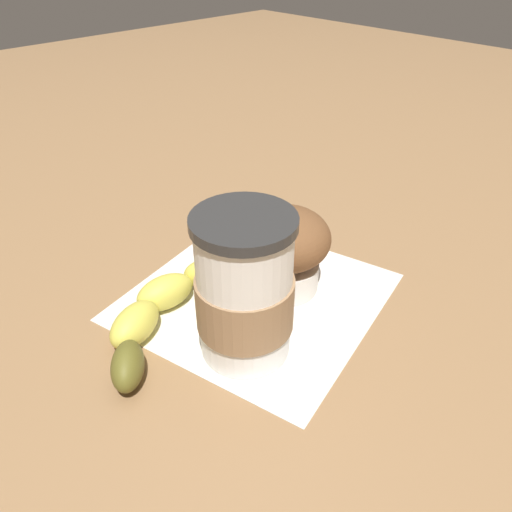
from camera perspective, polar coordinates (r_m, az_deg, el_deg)
name	(u,v)px	position (r m, az deg, el deg)	size (l,w,h in m)	color
ground_plane	(256,297)	(0.58, 0.00, -4.68)	(3.00, 3.00, 0.00)	#936D47
paper_napkin	(256,296)	(0.58, 0.00, -4.63)	(0.26, 0.26, 0.00)	white
coffee_cup	(245,291)	(0.47, -1.30, -4.05)	(0.10, 0.10, 0.15)	white
muffin	(286,247)	(0.56, 3.44, 1.04)	(0.10, 0.10, 0.10)	white
banana	(159,310)	(0.54, -10.98, -6.11)	(0.12, 0.21, 0.04)	#D6CC4C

